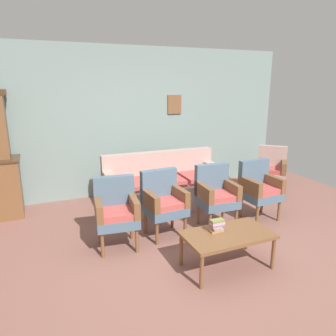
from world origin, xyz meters
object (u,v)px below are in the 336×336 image
at_px(floral_couch, 164,187).
at_px(armchair_near_cabinet, 259,187).
at_px(armchair_by_doorway, 116,210).
at_px(coffee_table, 228,237).
at_px(armchair_row_middle, 216,193).
at_px(book_stack_on_table, 217,226).
at_px(floor_vase_by_wall, 265,167).
at_px(wingback_chair_by_fireplace, 271,168).
at_px(armchair_near_couch_end, 163,200).

xyz_separation_m(floral_couch, armchair_near_cabinet, (1.15, -1.04, 0.17)).
height_order(armchair_by_doorway, armchair_near_cabinet, same).
distance_m(armchair_by_doorway, coffee_table, 1.42).
bearing_deg(floral_couch, armchair_row_middle, -68.81).
bearing_deg(book_stack_on_table, floral_couch, 85.01).
xyz_separation_m(coffee_table, book_stack_on_table, (-0.09, 0.08, 0.12)).
bearing_deg(coffee_table, floor_vase_by_wall, 43.87).
height_order(armchair_by_doorway, book_stack_on_table, armchair_by_doorway).
xyz_separation_m(floral_couch, armchair_by_doorway, (-1.10, -1.06, 0.17)).
relative_size(floral_couch, coffee_table, 2.03).
xyz_separation_m(armchair_near_cabinet, floor_vase_by_wall, (1.40, 1.53, -0.20)).
xyz_separation_m(wingback_chair_by_fireplace, coffee_table, (-2.17, -1.82, -0.12)).
xyz_separation_m(floral_couch, armchair_near_couch_end, (-0.42, -0.99, 0.17)).
bearing_deg(armchair_near_couch_end, armchair_near_cabinet, -1.89).
bearing_deg(floral_couch, floor_vase_by_wall, 10.87).
distance_m(armchair_near_couch_end, armchair_row_middle, 0.82).
distance_m(armchair_by_doorway, armchair_near_couch_end, 0.68).
distance_m(armchair_row_middle, coffee_table, 1.13).
bearing_deg(armchair_row_middle, floral_couch, 111.19).
height_order(armchair_by_doorway, coffee_table, armchair_by_doorway).
bearing_deg(coffee_table, book_stack_on_table, 139.13).
xyz_separation_m(book_stack_on_table, floor_vase_by_wall, (2.72, 2.45, -0.20)).
bearing_deg(floral_couch, wingback_chair_by_fireplace, -5.92).
relative_size(armchair_by_doorway, armchair_row_middle, 1.00).
height_order(floral_couch, armchair_near_couch_end, same).
bearing_deg(armchair_by_doorway, armchair_row_middle, 1.71).
bearing_deg(wingback_chair_by_fireplace, armchair_by_doorway, -165.19).
bearing_deg(wingback_chair_by_fireplace, coffee_table, -140.05).
distance_m(floral_couch, armchair_by_doorway, 1.54).
distance_m(armchair_near_couch_end, armchair_near_cabinet, 1.58).
relative_size(armchair_near_cabinet, wingback_chair_by_fireplace, 1.00).
bearing_deg(armchair_near_couch_end, floor_vase_by_wall, 26.45).
distance_m(armchair_near_couch_end, coffee_table, 1.11).
xyz_separation_m(floral_couch, armchair_row_middle, (0.39, -1.02, 0.17)).
distance_m(armchair_by_doorway, book_stack_on_table, 1.29).
xyz_separation_m(floral_couch, coffee_table, (-0.08, -2.04, 0.05)).
relative_size(floral_couch, wingback_chair_by_fireplace, 2.26).
height_order(armchair_near_cabinet, floor_vase_by_wall, armchair_near_cabinet).
relative_size(armchair_by_doorway, armchair_near_cabinet, 1.00).
height_order(armchair_by_doorway, armchair_near_couch_end, same).
bearing_deg(book_stack_on_table, armchair_row_middle, 58.91).
bearing_deg(floral_couch, book_stack_on_table, -94.99).
relative_size(armchair_near_couch_end, floor_vase_by_wall, 1.51).
distance_m(armchair_by_doorway, armchair_near_cabinet, 2.25).
height_order(wingback_chair_by_fireplace, book_stack_on_table, wingback_chair_by_fireplace).
bearing_deg(armchair_by_doorway, coffee_table, -43.58).
height_order(wingback_chair_by_fireplace, floor_vase_by_wall, wingback_chair_by_fireplace).
bearing_deg(armchair_near_cabinet, coffee_table, -140.99).
distance_m(floral_couch, armchair_row_middle, 1.11).
bearing_deg(armchair_near_cabinet, armchair_by_doorway, -179.51).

